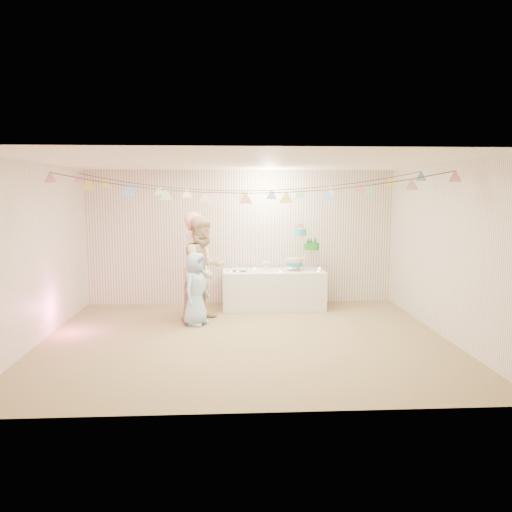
{
  "coord_description": "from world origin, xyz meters",
  "views": [
    {
      "loc": [
        -0.24,
        -7.2,
        2.17
      ],
      "look_at": [
        0.2,
        0.8,
        1.15
      ],
      "focal_mm": 35.0,
      "sensor_mm": 36.0,
      "label": 1
    }
  ],
  "objects": [
    {
      "name": "tealight_5",
      "position": [
        1.5,
        2.18,
        0.73
      ],
      "size": [
        0.04,
        0.04,
        0.03
      ],
      "primitive_type": "cylinder",
      "color": "#FFD88C",
      "rests_on": "table"
    },
    {
      "name": "left_wall",
      "position": [
        -3.0,
        0.0,
        1.3
      ],
      "size": [
        5.0,
        5.0,
        0.0
      ],
      "primitive_type": "plane",
      "color": "white",
      "rests_on": "ground"
    },
    {
      "name": "platter",
      "position": [
        -0.05,
        1.98,
        0.76
      ],
      "size": [
        0.31,
        0.31,
        0.02
      ],
      "primitive_type": "cylinder",
      "color": "white",
      "rests_on": "table"
    },
    {
      "name": "posy",
      "position": [
        0.46,
        2.08,
        0.84
      ],
      "size": [
        0.15,
        0.15,
        0.18
      ],
      "primitive_type": null,
      "color": "white",
      "rests_on": "table"
    },
    {
      "name": "cake_stand",
      "position": [
        1.15,
        2.08,
        1.16
      ],
      "size": [
        0.73,
        0.43,
        0.81
      ],
      "primitive_type": null,
      "color": "silver",
      "rests_on": "table"
    },
    {
      "name": "tealight_4",
      "position": [
        1.42,
        1.85,
        0.73
      ],
      "size": [
        0.04,
        0.04,
        0.03
      ],
      "primitive_type": "cylinder",
      "color": "#FFD88C",
      "rests_on": "table"
    },
    {
      "name": "cake_middle",
      "position": [
        1.33,
        2.17,
        1.11
      ],
      "size": [
        0.27,
        0.27,
        0.22
      ],
      "primitive_type": null,
      "color": "#1D841C",
      "rests_on": "cake_stand"
    },
    {
      "name": "tealight_1",
      "position": [
        0.25,
        2.21,
        0.73
      ],
      "size": [
        0.04,
        0.04,
        0.03
      ],
      "primitive_type": "cylinder",
      "color": "#FFD88C",
      "rests_on": "table"
    },
    {
      "name": "right_wall",
      "position": [
        3.0,
        0.0,
        1.3
      ],
      "size": [
        5.0,
        5.0,
        0.0
      ],
      "primitive_type": "plane",
      "color": "white",
      "rests_on": "ground"
    },
    {
      "name": "table",
      "position": [
        0.6,
        2.03,
        0.36
      ],
      "size": [
        1.9,
        0.76,
        0.71
      ],
      "primitive_type": "cube",
      "color": "silver",
      "rests_on": "floor"
    },
    {
      "name": "floor",
      "position": [
        0.0,
        0.0,
        0.0
      ],
      "size": [
        6.0,
        6.0,
        0.0
      ],
      "primitive_type": "plane",
      "color": "olive",
      "rests_on": "ground"
    },
    {
      "name": "tealight_2",
      "position": [
        0.7,
        1.81,
        0.73
      ],
      "size": [
        0.04,
        0.04,
        0.03
      ],
      "primitive_type": "cylinder",
      "color": "#FFD88C",
      "rests_on": "table"
    },
    {
      "name": "tealight_6",
      "position": [
        -0.08,
        1.91,
        0.73
      ],
      "size": [
        0.04,
        0.04,
        0.03
      ],
      "primitive_type": "cylinder",
      "color": "#FFD88C",
      "rests_on": "table"
    },
    {
      "name": "cake_top_tier",
      "position": [
        1.09,
        2.05,
        1.38
      ],
      "size": [
        0.25,
        0.25,
        0.19
      ],
      "primitive_type": null,
      "color": "#3DA8C0",
      "rests_on": "cake_stand"
    },
    {
      "name": "ceiling",
      "position": [
        0.0,
        0.0,
        2.6
      ],
      "size": [
        6.0,
        6.0,
        0.0
      ],
      "primitive_type": "plane",
      "color": "white",
      "rests_on": "ground"
    },
    {
      "name": "person_adult_a",
      "position": [
        -0.8,
        1.5,
        0.92
      ],
      "size": [
        0.67,
        0.79,
        1.84
      ],
      "primitive_type": "imported",
      "rotation": [
        0.0,
        0.0,
        1.16
      ],
      "color": "#EB8D7A",
      "rests_on": "floor"
    },
    {
      "name": "tealight_0",
      "position": [
        -0.2,
        1.88,
        0.73
      ],
      "size": [
        0.04,
        0.04,
        0.03
      ],
      "primitive_type": "cylinder",
      "color": "#FFD88C",
      "rests_on": "table"
    },
    {
      "name": "tealight_3",
      "position": [
        0.95,
        2.25,
        0.73
      ],
      "size": [
        0.04,
        0.04,
        0.03
      ],
      "primitive_type": "cylinder",
      "color": "#FFD88C",
      "rests_on": "table"
    },
    {
      "name": "front_wall",
      "position": [
        0.0,
        -2.5,
        1.3
      ],
      "size": [
        6.0,
        6.0,
        0.0
      ],
      "primitive_type": "plane",
      "color": "white",
      "rests_on": "ground"
    },
    {
      "name": "cake_bottom",
      "position": [
        1.0,
        2.02,
        0.84
      ],
      "size": [
        0.31,
        0.31,
        0.15
      ],
      "primitive_type": null,
      "color": "teal",
      "rests_on": "cake_stand"
    },
    {
      "name": "person_adult_b",
      "position": [
        -0.67,
        1.2,
        0.89
      ],
      "size": [
        1.09,
        1.08,
        1.78
      ],
      "primitive_type": "imported",
      "rotation": [
        0.0,
        0.0,
        0.77
      ],
      "color": "tan",
      "rests_on": "floor"
    },
    {
      "name": "bunting_back",
      "position": [
        0.0,
        1.1,
        2.35
      ],
      "size": [
        5.6,
        1.1,
        0.4
      ],
      "primitive_type": null,
      "color": "pink",
      "rests_on": "ceiling"
    },
    {
      "name": "back_wall",
      "position": [
        0.0,
        2.5,
        1.3
      ],
      "size": [
        6.0,
        6.0,
        0.0
      ],
      "primitive_type": "plane",
      "color": "white",
      "rests_on": "ground"
    },
    {
      "name": "bunting_front",
      "position": [
        0.0,
        -0.2,
        2.32
      ],
      "size": [
        5.6,
        0.9,
        0.36
      ],
      "primitive_type": null,
      "color": "#72A5E5",
      "rests_on": "ceiling"
    },
    {
      "name": "person_child",
      "position": [
        -0.78,
        0.89,
        0.6
      ],
      "size": [
        0.62,
        0.7,
        1.2
      ],
      "primitive_type": "imported",
      "rotation": [
        0.0,
        0.0,
        1.07
      ],
      "color": "#96BCD5",
      "rests_on": "floor"
    }
  ]
}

